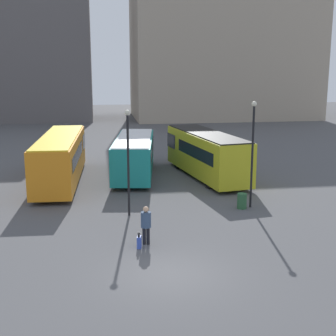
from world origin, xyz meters
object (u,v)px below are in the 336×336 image
at_px(bus_0, 61,157).
at_px(traveler, 146,222).
at_px(lamp_post_0, 128,154).
at_px(trash_bin, 242,201).
at_px(bus_1, 134,155).
at_px(suitcase, 139,242).
at_px(bus_2, 206,153).
at_px(lamp_post_1, 253,146).

xyz_separation_m(bus_0, traveler, (4.44, -12.17, -0.69)).
height_order(lamp_post_0, trash_bin, lamp_post_0).
distance_m(bus_1, trash_bin, 10.31).
distance_m(bus_1, suitcase, 13.78).
distance_m(traveler, lamp_post_0, 4.73).
distance_m(traveler, trash_bin, 7.29).
distance_m(suitcase, lamp_post_0, 5.43).
bearing_deg(bus_2, trash_bin, 172.57).
bearing_deg(traveler, trash_bin, -40.20).
distance_m(bus_0, lamp_post_1, 13.23).
xyz_separation_m(bus_0, trash_bin, (10.18, -7.72, -1.29)).
bearing_deg(bus_0, lamp_post_1, -122.48).
distance_m(bus_2, suitcase, 13.99).
bearing_deg(traveler, bus_2, -12.27).
bearing_deg(bus_1, traveler, -174.51).
bearing_deg(lamp_post_1, bus_1, 123.43).
relative_size(bus_1, lamp_post_1, 1.63).
xyz_separation_m(traveler, lamp_post_0, (-0.45, 4.15, 2.23)).
relative_size(bus_0, traveler, 6.71).
relative_size(traveler, suitcase, 2.31).
height_order(bus_1, bus_2, bus_2).
bearing_deg(bus_1, lamp_post_0, -178.44).
xyz_separation_m(bus_0, lamp_post_1, (10.74, -7.53, 1.71)).
xyz_separation_m(bus_2, suitcase, (-5.85, -12.63, -1.43)).
xyz_separation_m(lamp_post_0, trash_bin, (6.19, 0.31, -2.83)).
distance_m(bus_0, lamp_post_0, 9.10).
distance_m(bus_2, traveler, 13.44).
xyz_separation_m(suitcase, lamp_post_1, (6.63, 5.03, 3.15)).
xyz_separation_m(bus_0, lamp_post_0, (3.99, -8.03, 1.54)).
distance_m(lamp_post_0, lamp_post_1, 6.77).
bearing_deg(trash_bin, suitcase, -141.43).
height_order(bus_0, traveler, bus_0).
height_order(bus_1, lamp_post_0, lamp_post_0).
relative_size(bus_1, traveler, 5.50).
distance_m(suitcase, lamp_post_1, 8.90).
distance_m(bus_1, traveler, 13.33).
distance_m(bus_0, bus_1, 5.15).
height_order(bus_1, suitcase, bus_1).
bearing_deg(bus_0, trash_bin, -124.58).
relative_size(traveler, trash_bin, 2.03).
relative_size(traveler, lamp_post_1, 0.30).
bearing_deg(traveler, suitcase, 151.06).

